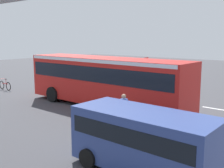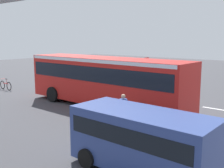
# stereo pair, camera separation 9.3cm
# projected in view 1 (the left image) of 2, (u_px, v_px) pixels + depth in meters

# --- Properties ---
(ground) EXTENTS (80.00, 80.00, 0.00)m
(ground) POSITION_uv_depth(u_px,v_px,m) (116.00, 103.00, 19.03)
(ground) COLOR #424247
(city_bus) EXTENTS (11.54, 2.85, 3.15)m
(city_bus) POSITION_uv_depth(u_px,v_px,m) (105.00, 78.00, 17.66)
(city_bus) COLOR red
(city_bus) RESTS_ON ground
(parked_van) EXTENTS (4.80, 2.17, 2.05)m
(parked_van) POSITION_uv_depth(u_px,v_px,m) (143.00, 137.00, 9.11)
(parked_van) COLOR #33478C
(parked_van) RESTS_ON ground
(bicycle_red) EXTENTS (1.77, 0.44, 0.96)m
(bicycle_red) POSITION_uv_depth(u_px,v_px,m) (5.00, 85.00, 23.60)
(bicycle_red) COLOR black
(bicycle_red) RESTS_ON ground
(pedestrian) EXTENTS (0.38, 0.38, 1.79)m
(pedestrian) POSITION_uv_depth(u_px,v_px,m) (124.00, 113.00, 13.17)
(pedestrian) COLOR #2D2D38
(pedestrian) RESTS_ON ground
(traffic_sign) EXTENTS (0.08, 0.60, 2.80)m
(traffic_sign) POSITION_uv_depth(u_px,v_px,m) (146.00, 69.00, 22.59)
(traffic_sign) COLOR slate
(traffic_sign) RESTS_ON ground
(lane_dash_leftmost) EXTENTS (2.00, 0.20, 0.01)m
(lane_dash_leftmost) POSITION_uv_depth(u_px,v_px,m) (218.00, 109.00, 17.30)
(lane_dash_leftmost) COLOR silver
(lane_dash_leftmost) RESTS_ON ground
(lane_dash_left) EXTENTS (2.00, 0.20, 0.01)m
(lane_dash_left) POSITION_uv_depth(u_px,v_px,m) (161.00, 100.00, 19.82)
(lane_dash_left) COLOR silver
(lane_dash_left) RESTS_ON ground
(lane_dash_centre) EXTENTS (2.00, 0.20, 0.01)m
(lane_dash_centre) POSITION_uv_depth(u_px,v_px,m) (118.00, 93.00, 22.34)
(lane_dash_centre) COLOR silver
(lane_dash_centre) RESTS_ON ground
(lane_dash_right) EXTENTS (2.00, 0.20, 0.01)m
(lane_dash_right) POSITION_uv_depth(u_px,v_px,m) (83.00, 87.00, 24.87)
(lane_dash_right) COLOR silver
(lane_dash_right) RESTS_ON ground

